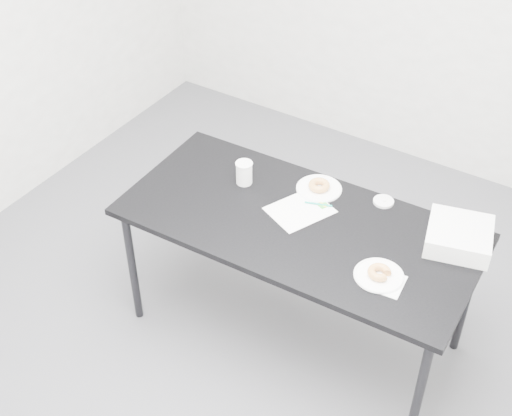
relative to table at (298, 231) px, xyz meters
The scene contains 13 objects.
floor 0.74m from the table, 141.91° to the right, with size 4.00×4.00×0.00m, color #505055.
table is the anchor object (origin of this frame).
scorecard 0.11m from the table, 115.07° to the left, with size 0.23×0.29×0.00m, color white.
logo_patch 0.19m from the table, 76.53° to the left, with size 0.05×0.05×0.00m, color green.
pen 0.17m from the table, 82.48° to the left, with size 0.01×0.01×0.14m, color #0D907A.
napkin 0.54m from the table, 16.48° to the right, with size 0.15×0.15×0.00m, color white.
plate_near 0.50m from the table, 15.71° to the right, with size 0.22×0.22×0.01m, color white.
donut_near 0.50m from the table, 15.71° to the right, with size 0.10×0.10×0.03m, color #C7833F.
plate_far 0.28m from the table, 97.70° to the left, with size 0.23×0.23×0.01m, color white.
donut_far 0.29m from the table, 97.70° to the left, with size 0.11×0.11×0.04m, color #C7833F.
coffee_cup 0.42m from the table, 162.60° to the left, with size 0.08×0.08×0.12m, color white.
cup_lid 0.45m from the table, 50.94° to the left, with size 0.10×0.10×0.01m, color white.
bakery_box 0.75m from the table, 19.79° to the left, with size 0.29×0.29×0.10m, color white.
Camera 1 is at (1.33, -2.19, 2.99)m, focal length 50.00 mm.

